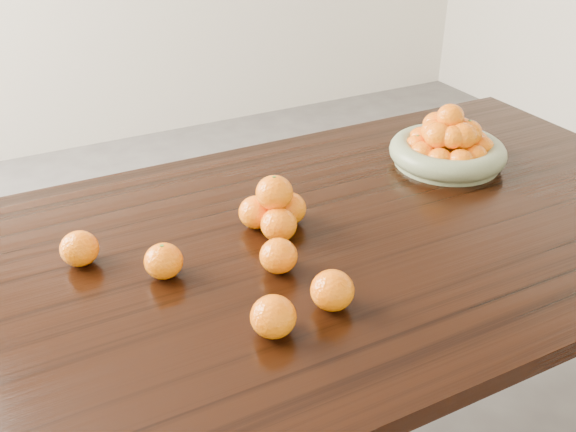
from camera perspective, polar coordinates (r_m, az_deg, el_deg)
name	(u,v)px	position (r m, az deg, el deg)	size (l,w,h in m)	color
dining_table	(298,275)	(1.41, 0.89, -5.26)	(2.00, 1.00, 0.75)	black
fruit_bowl	(449,146)	(1.73, 14.08, 6.03)	(0.30, 0.30, 0.16)	gray
orange_pyramid	(275,209)	(1.38, -1.21, 0.62)	(0.15, 0.15, 0.13)	orange
loose_orange_0	(164,261)	(1.26, -11.00, -3.95)	(0.08, 0.08, 0.07)	orange
loose_orange_1	(273,317)	(1.10, -1.32, -8.93)	(0.08, 0.08, 0.07)	orange
loose_orange_2	(332,290)	(1.16, 3.96, -6.61)	(0.08, 0.08, 0.07)	orange
loose_orange_3	(79,249)	(1.34, -18.05, -2.77)	(0.08, 0.08, 0.07)	orange
loose_orange_4	(278,256)	(1.25, -0.85, -3.56)	(0.08, 0.08, 0.07)	orange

